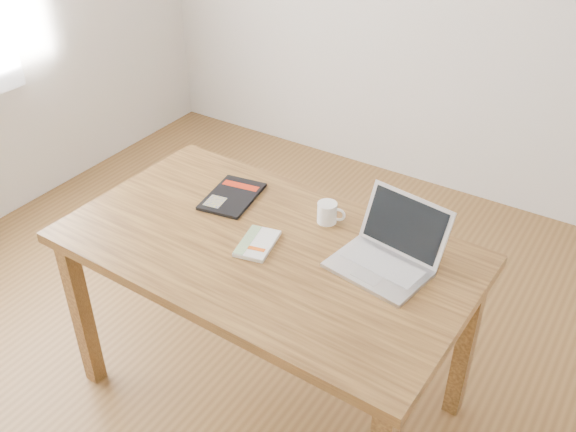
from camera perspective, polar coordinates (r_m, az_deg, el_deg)
The scene contains 6 objects.
room at distance 1.86m, azimuth -5.68°, elevation 11.74°, with size 4.04×4.04×2.70m.
desk at distance 2.25m, azimuth -1.90°, elevation -4.34°, with size 1.43×0.85×0.75m.
white_guidebook at distance 2.19m, azimuth -2.75°, elevation -2.46°, with size 0.15×0.20×0.02m.
black_guidebook at distance 2.44m, azimuth -4.98°, elevation 1.76°, with size 0.21×0.28×0.01m.
laptop at distance 2.11m, azimuth 8.87°, elevation -3.25°, with size 0.35×0.33×0.20m.
coffee_mug at distance 2.28m, azimuth 3.55°, elevation 0.33°, with size 0.10×0.07×0.08m.
Camera 1 is at (1.00, -1.34, 2.06)m, focal length 40.00 mm.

